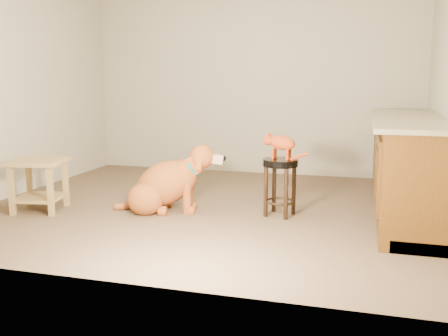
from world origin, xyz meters
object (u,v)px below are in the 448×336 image
(padded_stool, at_px, (280,176))
(golden_retriever, at_px, (166,185))
(side_table, at_px, (39,177))
(tabby_kitten, at_px, (280,143))
(wood_stool, at_px, (395,162))

(padded_stool, height_order, golden_retriever, golden_retriever)
(side_table, height_order, tabby_kitten, tabby_kitten)
(golden_retriever, bearing_deg, padded_stool, -4.82)
(golden_retriever, xyz_separation_m, tabby_kitten, (1.10, 0.16, 0.43))
(wood_stool, bearing_deg, padded_stool, -134.14)
(wood_stool, height_order, side_table, wood_stool)
(padded_stool, relative_size, golden_retriever, 0.49)
(side_table, bearing_deg, tabby_kitten, 11.56)
(side_table, distance_m, golden_retriever, 1.26)
(golden_retriever, bearing_deg, wood_stool, 17.50)
(padded_stool, distance_m, tabby_kitten, 0.31)
(side_table, relative_size, tabby_kitten, 1.33)
(padded_stool, bearing_deg, golden_retriever, -172.15)
(side_table, bearing_deg, wood_stool, 25.06)
(wood_stool, bearing_deg, tabby_kitten, -134.47)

